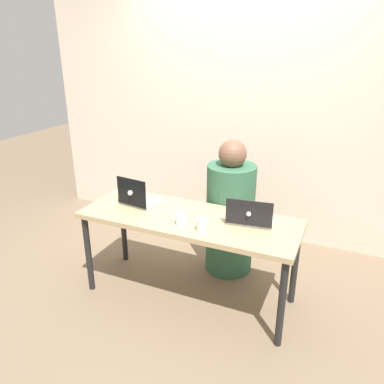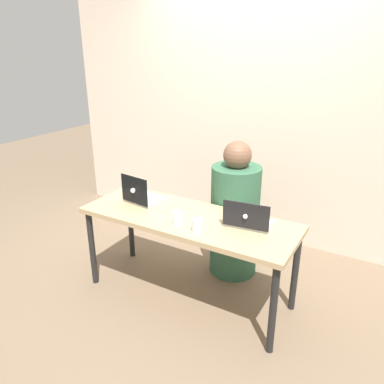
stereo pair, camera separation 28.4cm
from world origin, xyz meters
name	(u,v)px [view 1 (the left image)]	position (x,y,z in m)	size (l,w,h in m)	color
ground_plane	(189,294)	(0.00, 0.00, 0.00)	(12.00, 12.00, 0.00)	brown
back_wall	(244,108)	(0.00, 1.35, 1.35)	(4.50, 0.10, 2.69)	beige
desk	(189,225)	(0.00, 0.00, 0.65)	(1.68, 0.61, 0.72)	tan
person_at_center	(230,215)	(0.16, 0.53, 0.54)	(0.45, 0.45, 1.21)	#305C41
laptop_back_left	(138,198)	(-0.48, 0.05, 0.77)	(0.31, 0.30, 0.25)	#B1B5B7
laptop_back_right	(250,218)	(0.46, 0.08, 0.76)	(0.36, 0.26, 0.21)	silver
water_glass_center	(181,220)	(0.01, -0.16, 0.76)	(0.07, 0.07, 0.10)	silver
water_glass_right	(202,226)	(0.18, -0.18, 0.76)	(0.08, 0.08, 0.09)	silver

